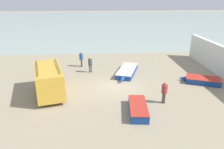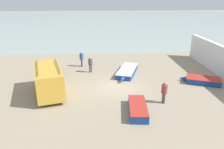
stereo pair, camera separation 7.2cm
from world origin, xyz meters
name	(u,v)px [view 2 (the right image)]	position (x,y,z in m)	size (l,w,h in m)	color
ground_plane	(117,87)	(0.00, 0.00, 0.00)	(200.00, 200.00, 0.00)	gray
sea_water	(102,21)	(0.00, 52.00, 0.00)	(120.00, 80.00, 0.01)	#99A89E
parked_van	(49,80)	(-5.81, -1.21, 1.30)	(3.24, 5.32, 2.51)	gold
fishing_rowboat_0	(127,71)	(1.35, 3.37, 0.26)	(2.96, 5.45, 0.53)	navy
fishing_rowboat_1	(49,68)	(-7.10, 4.98, 0.25)	(2.44, 4.72, 0.51)	#234CA3
fishing_rowboat_2	(202,80)	(8.13, 0.36, 0.27)	(3.84, 2.74, 0.54)	navy
fishing_rowboat_3	(138,108)	(1.06, -4.55, 0.30)	(1.53, 4.01, 0.59)	navy
fisherman_0	(164,91)	(3.30, -3.40, 1.04)	(0.46, 0.46, 1.74)	#5B564C
fisherman_1	(90,63)	(-2.52, 4.16, 1.02)	(0.45, 0.45, 1.71)	#5B564C
fisherman_2	(82,58)	(-3.60, 6.27, 1.05)	(0.46, 0.46, 1.75)	#38383D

